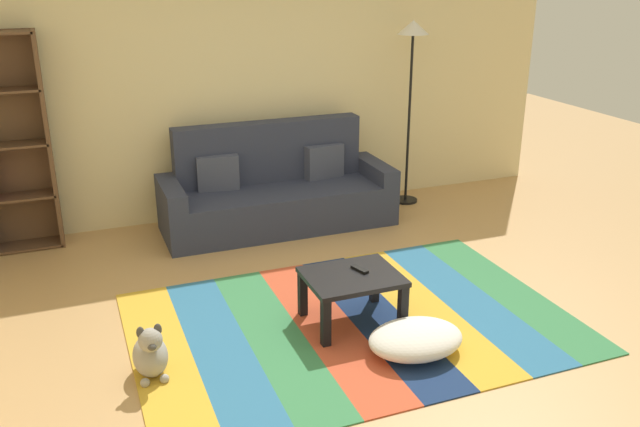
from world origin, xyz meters
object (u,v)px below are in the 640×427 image
Objects in this scene: standing_lamp at (412,52)px; pouf at (416,339)px; tv_remote at (360,269)px; couch at (276,192)px; coffee_table at (352,283)px; dog at (150,354)px.

pouf is at bearing -116.79° from standing_lamp.
pouf is 0.66m from tv_remote.
coffee_table is at bearing -92.73° from couch.
couch is at bearing -174.61° from standing_lamp.
dog is at bearing 169.72° from tv_remote.
coffee_table is at bearing 113.98° from pouf.
standing_lamp reaches higher than coffee_table.
tv_remote is (-0.16, 0.57, 0.29)m from pouf.
tv_remote is at bearing 28.52° from coffee_table.
pouf is at bearing -87.02° from couch.
pouf is at bearing -92.09° from tv_remote.
tv_remote reaches higher than pouf.
tv_remote is at bearing 7.32° from dog.
dog is at bearing 167.50° from pouf.
coffee_table reaches higher than pouf.
standing_lamp is 12.86× the size of tv_remote.
tv_remote is (-1.56, -2.19, -1.21)m from standing_lamp.
standing_lamp is 2.95m from tv_remote.
dog reaches higher than coffee_table.
pouf is 3.44m from standing_lamp.
tv_remote is (0.08, 0.04, 0.08)m from coffee_table.
couch is at bearing 55.26° from dog.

